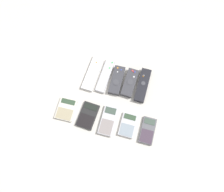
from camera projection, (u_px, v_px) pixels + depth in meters
ground_plane at (111, 102)px, 1.10m from camera, size 3.00×3.00×0.00m
remote_0 at (93, 73)px, 1.14m from camera, size 0.07×0.20×0.02m
remote_1 at (105, 76)px, 1.13m from camera, size 0.05×0.19×0.02m
remote_2 at (117, 80)px, 1.12m from camera, size 0.06×0.16×0.03m
remote_3 at (130, 83)px, 1.12m from camera, size 0.06×0.15×0.03m
remote_4 at (143, 85)px, 1.11m from camera, size 0.05×0.18×0.02m
calculator_0 at (66, 109)px, 1.08m from camera, size 0.09×0.12×0.01m
calculator_1 at (88, 115)px, 1.07m from camera, size 0.09×0.13×0.01m
calculator_2 at (108, 121)px, 1.06m from camera, size 0.07×0.15×0.02m
calculator_3 at (128, 125)px, 1.05m from camera, size 0.07×0.12×0.02m
calculator_4 at (148, 130)px, 1.04m from camera, size 0.07×0.13×0.02m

